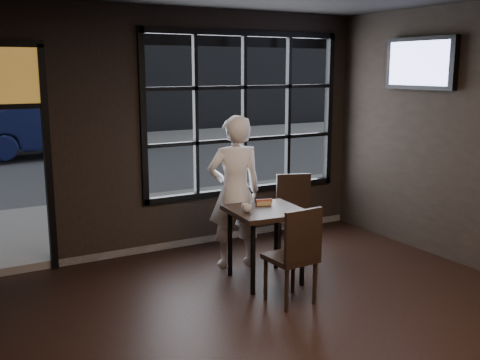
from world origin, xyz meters
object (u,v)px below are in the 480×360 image
chair_near (290,254)px  man (235,192)px  cafe_table (265,245)px  navy_car (49,127)px

chair_near → man: 1.35m
cafe_table → navy_car: bearing=96.2°
cafe_table → navy_car: size_ratio=0.19×
man → navy_car: 10.27m
cafe_table → chair_near: chair_near is taller
chair_near → man: (0.04, 1.28, 0.42)m
chair_near → navy_car: size_ratio=0.24×
cafe_table → chair_near: size_ratio=0.82×
chair_near → navy_car: bearing=-92.3°
cafe_table → chair_near: bearing=-93.9°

